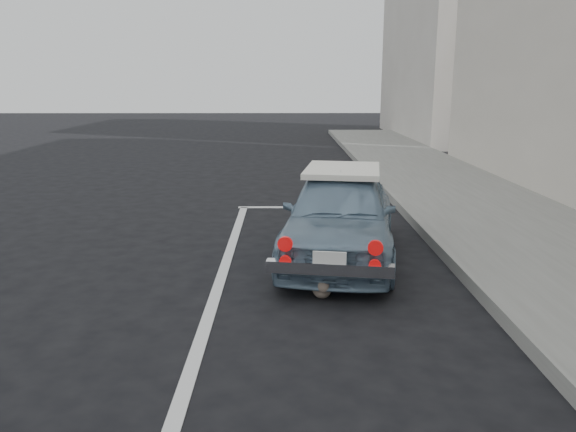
{
  "coord_description": "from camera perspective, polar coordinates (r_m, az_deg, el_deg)",
  "views": [
    {
      "loc": [
        -0.17,
        -3.31,
        2.16
      ],
      "look_at": [
        -0.14,
        2.66,
        0.75
      ],
      "focal_mm": 35.0,
      "sensor_mm": 36.0,
      "label": 1
    }
  ],
  "objects": [
    {
      "name": "building_far",
      "position": [
        24.27,
        15.96,
        17.15
      ],
      "size": [
        3.5,
        10.0,
        8.0
      ],
      "primitive_type": "cube",
      "color": "#B4ACA3",
      "rests_on": "ground"
    },
    {
      "name": "pline_side",
      "position": [
        6.7,
        -6.59,
        -5.55
      ],
      "size": [
        0.12,
        7.0,
        0.01
      ],
      "primitive_type": "cube",
      "color": "silver",
      "rests_on": "ground"
    },
    {
      "name": "retro_coupe",
      "position": [
        7.08,
        5.33,
        0.28
      ],
      "size": [
        1.84,
        3.49,
        1.13
      ],
      "rotation": [
        0.0,
        0.0,
        -0.16
      ],
      "color": "#708DA4",
      "rests_on": "ground"
    },
    {
      "name": "ground",
      "position": [
        3.95,
        2.37,
        -19.83
      ],
      "size": [
        80.0,
        80.0,
        0.0
      ],
      "primitive_type": "plane",
      "color": "black",
      "rests_on": "ground"
    },
    {
      "name": "pline_front",
      "position": [
        10.06,
        3.49,
        0.9
      ],
      "size": [
        3.0,
        0.12,
        0.01
      ],
      "primitive_type": "cube",
      "color": "silver",
      "rests_on": "ground"
    },
    {
      "name": "cat",
      "position": [
        5.84,
        3.47,
        -7.27
      ],
      "size": [
        0.22,
        0.45,
        0.24
      ],
      "rotation": [
        0.0,
        0.0,
        0.06
      ],
      "color": "#736557",
      "rests_on": "ground"
    }
  ]
}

